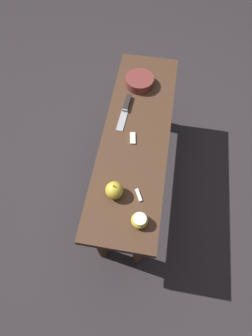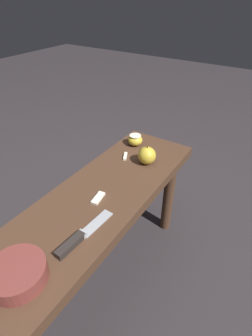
{
  "view_description": "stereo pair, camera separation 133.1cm",
  "coord_description": "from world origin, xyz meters",
  "px_view_note": "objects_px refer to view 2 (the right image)",
  "views": [
    {
      "loc": [
        0.7,
        0.07,
        1.45
      ],
      "look_at": [
        0.2,
        -0.01,
        0.51
      ],
      "focal_mm": 28.0,
      "sensor_mm": 36.0,
      "label": 1
    },
    {
      "loc": [
        -0.47,
        -0.45,
        1.07
      ],
      "look_at": [
        0.2,
        -0.01,
        0.51
      ],
      "focal_mm": 28.0,
      "sensor_mm": 36.0,
      "label": 2
    }
  ],
  "objects_px": {
    "knife": "(78,239)",
    "bowl": "(18,273)",
    "wooden_bench": "(92,221)",
    "apple_cut": "(135,140)",
    "apple_whole": "(147,155)"
  },
  "relations": [
    {
      "from": "bowl",
      "to": "knife",
      "type": "bearing_deg",
      "value": -14.11
    },
    {
      "from": "knife",
      "to": "apple_whole",
      "type": "height_order",
      "value": "apple_whole"
    },
    {
      "from": "apple_cut",
      "to": "knife",
      "type": "bearing_deg",
      "value": -165.14
    },
    {
      "from": "apple_cut",
      "to": "wooden_bench",
      "type": "bearing_deg",
      "value": -169.8
    },
    {
      "from": "knife",
      "to": "apple_cut",
      "type": "bearing_deg",
      "value": 17.98
    },
    {
      "from": "apple_cut",
      "to": "bowl",
      "type": "distance_m",
      "value": 0.72
    },
    {
      "from": "apple_cut",
      "to": "bowl",
      "type": "relative_size",
      "value": 0.45
    },
    {
      "from": "wooden_bench",
      "to": "apple_cut",
      "type": "xyz_separation_m",
      "value": [
        0.41,
        0.07,
        0.11
      ]
    },
    {
      "from": "knife",
      "to": "bowl",
      "type": "xyz_separation_m",
      "value": [
        -0.17,
        0.04,
        0.01
      ]
    },
    {
      "from": "knife",
      "to": "bowl",
      "type": "relative_size",
      "value": 1.51
    },
    {
      "from": "knife",
      "to": "bowl",
      "type": "bearing_deg",
      "value": 169.01
    },
    {
      "from": "wooden_bench",
      "to": "apple_cut",
      "type": "bearing_deg",
      "value": 10.2
    },
    {
      "from": "wooden_bench",
      "to": "apple_whole",
      "type": "relative_size",
      "value": 12.93
    },
    {
      "from": "knife",
      "to": "wooden_bench",
      "type": "bearing_deg",
      "value": 30.47
    },
    {
      "from": "knife",
      "to": "apple_whole",
      "type": "bearing_deg",
      "value": 6.96
    }
  ]
}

